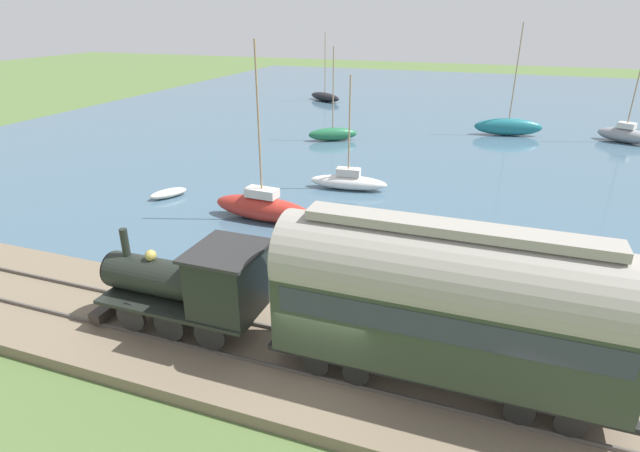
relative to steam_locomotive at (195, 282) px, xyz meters
name	(u,v)px	position (x,y,z in m)	size (l,w,h in m)	color
ground_plane	(326,383)	(-0.53, -4.46, -2.19)	(200.00, 200.00, 0.00)	#516B38
harbor_water	(463,114)	(43.04, -4.46, -2.18)	(80.00, 80.00, 0.01)	#426075
rail_embankment	(331,366)	(0.00, -4.46, -1.99)	(5.48, 56.00, 0.51)	#756651
steam_locomotive	(195,282)	(0.00, 0.00, 0.00)	(2.30, 5.76, 3.10)	black
passenger_coach	(446,301)	(0.00, -7.50, 0.91)	(2.36, 9.17, 4.70)	black
sailboat_teal	(508,126)	(34.29, -8.94, -1.42)	(2.19, 5.73, 9.07)	#1E707A
sailboat_black	(325,97)	(45.95, 11.79, -1.66)	(3.91, 5.01, 7.64)	black
sailboat_gray	(625,134)	(34.89, -17.92, -1.50)	(3.25, 4.39, 9.26)	gray
sailboat_green	(333,134)	(27.38, 4.63, -1.59)	(2.84, 4.03, 7.39)	#236B42
sailboat_white	(348,181)	(16.02, -0.13, -1.66)	(1.57, 4.75, 6.65)	white
sailboat_red	(263,207)	(9.92, 2.57, -1.46)	(1.64, 5.52, 8.73)	#B72D23
rowboat_far_out	(216,263)	(4.61, 2.15, -2.00)	(2.37, 2.84, 0.35)	#B7B2A3
rowboat_mid_harbor	(406,239)	(9.57, -4.86, -1.95)	(2.30, 2.79, 0.46)	beige
rowboat_off_pier	(168,193)	(11.18, 9.18, -1.94)	(2.31, 1.83, 0.48)	beige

